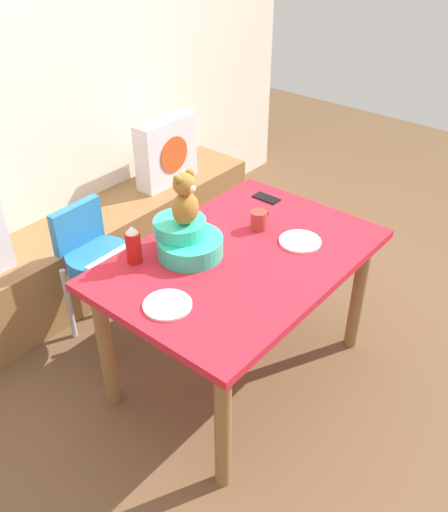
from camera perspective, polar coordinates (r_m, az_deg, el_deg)
ground_plane at (r=3.04m, az=1.48°, el=-11.49°), size 8.00×8.00×0.00m
back_wall at (r=3.35m, az=-19.21°, el=17.28°), size 4.40×0.10×2.60m
window_bench at (r=3.58m, az=-13.64°, el=0.22°), size 2.60×0.44×0.46m
pillow_floral_right at (r=3.75m, az=-5.90°, el=10.52°), size 0.44×0.15×0.44m
book_stack at (r=3.43m, az=-14.50°, el=3.67°), size 0.20×0.14×0.06m
dining_table at (r=2.62m, az=1.68°, el=-1.77°), size 1.30×0.89×0.74m
highchair at (r=3.00m, az=-12.79°, el=-0.18°), size 0.34×0.45×0.79m
infant_seat_teal at (r=2.54m, az=-3.81°, el=1.66°), size 0.30×0.33×0.16m
teddy_bear at (r=2.44m, az=-3.99°, el=5.74°), size 0.13×0.12×0.25m
ketchup_bottle at (r=2.50m, az=-9.21°, el=1.11°), size 0.07×0.07×0.18m
coffee_mug at (r=2.74m, az=3.58°, el=3.68°), size 0.12×0.08×0.09m
dinner_plate_near at (r=2.67m, az=7.75°, el=1.48°), size 0.20×0.20×0.01m
dinner_plate_far at (r=2.28m, az=-5.85°, el=-4.93°), size 0.20×0.20×0.01m
cell_phone at (r=3.03m, az=4.33°, el=5.89°), size 0.07×0.14×0.01m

